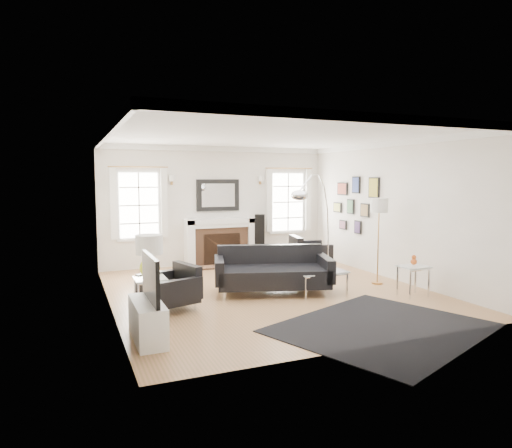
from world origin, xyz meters
name	(u,v)px	position (x,y,z in m)	size (l,w,h in m)	color
floor	(269,291)	(0.00, 0.00, 0.00)	(6.00, 6.00, 0.00)	olive
back_wall	(218,206)	(0.00, 3.00, 1.40)	(5.50, 0.04, 2.80)	beige
front_wall	(373,233)	(0.00, -3.00, 1.40)	(5.50, 0.04, 2.80)	beige
left_wall	(108,220)	(-2.75, 0.00, 1.40)	(0.04, 6.00, 2.80)	beige
right_wall	(393,211)	(2.75, 0.00, 1.40)	(0.04, 6.00, 2.80)	beige
ceiling	(269,135)	(0.00, 0.00, 2.80)	(5.50, 6.00, 0.02)	white
crown_molding	(269,139)	(0.00, 0.00, 2.74)	(5.50, 6.00, 0.12)	white
fireplace	(221,242)	(0.00, 2.79, 0.54)	(1.70, 0.69, 1.11)	white
mantel_mirror	(218,195)	(0.00, 2.95, 1.65)	(1.05, 0.07, 0.75)	black
window_left	(139,205)	(-1.85, 2.95, 1.46)	(1.24, 0.15, 1.62)	white
window_right	(288,202)	(1.85, 2.95, 1.46)	(1.24, 0.15, 1.62)	white
gallery_wall	(354,201)	(2.72, 1.30, 1.53)	(0.04, 1.73, 1.29)	black
tv_unit	(148,315)	(-2.44, -1.70, 0.33)	(0.35, 1.00, 1.09)	white
area_rug	(382,328)	(0.59, -2.47, 0.01)	(2.74, 2.28, 0.01)	black
sofa	(272,272)	(0.04, -0.06, 0.37)	(2.24, 1.50, 0.67)	black
armchair_left	(172,289)	(-1.86, -0.42, 0.32)	(0.95, 1.01, 0.57)	black
armchair_right	(308,253)	(1.76, 1.70, 0.34)	(0.96, 1.04, 0.60)	black
coffee_table	(315,271)	(0.78, -0.31, 0.37)	(0.91, 0.91, 0.41)	silver
side_table_left	(150,285)	(-2.20, -0.43, 0.42)	(0.48, 0.48, 0.52)	silver
nesting_table	(413,273)	(2.19, -1.26, 0.42)	(0.48, 0.41, 0.53)	silver
gourd_lamp	(149,253)	(-2.20, -0.43, 0.91)	(0.41, 0.41, 0.66)	#CEE01C
orange_vase	(414,260)	(2.19, -1.26, 0.63)	(0.11, 0.11, 0.17)	#D0561A
arc_floor_lamp	(315,222)	(1.12, 0.29, 1.19)	(1.56, 1.44, 2.21)	silver
stick_floor_lamp	(379,210)	(2.20, -0.26, 1.45)	(0.34, 0.34, 1.67)	#AB783B
speaker_tower	(260,239)	(0.95, 2.65, 0.59)	(0.24, 0.24, 1.18)	black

